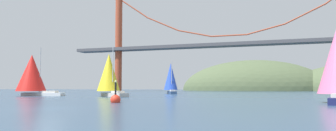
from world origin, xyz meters
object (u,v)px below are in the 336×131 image
sailboat_yellow_sail (109,74)px  sailboat_red_spinnaker (32,74)px  channel_buoy (115,99)px  sailboat_blue_spinnaker (171,78)px

sailboat_yellow_sail → sailboat_red_spinnaker: bearing=-173.9°
sailboat_red_spinnaker → channel_buoy: (28.02, -18.42, -3.80)m
sailboat_red_spinnaker → channel_buoy: sailboat_red_spinnaker is taller
channel_buoy → sailboat_blue_spinnaker: bearing=101.2°
channel_buoy → sailboat_red_spinnaker: bearing=146.7°
sailboat_red_spinnaker → sailboat_blue_spinnaker: (19.26, 25.75, -0.18)m
sailboat_yellow_sail → sailboat_blue_spinnaker: bearing=81.6°
sailboat_blue_spinnaker → channel_buoy: 45.17m
sailboat_yellow_sail → sailboat_red_spinnaker: size_ratio=0.90×
channel_buoy → sailboat_yellow_sail: bearing=121.4°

